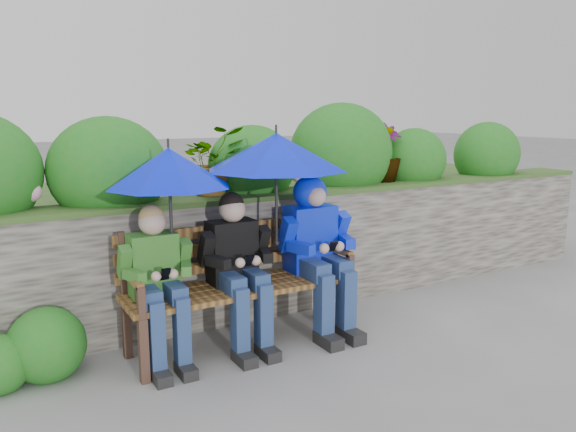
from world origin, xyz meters
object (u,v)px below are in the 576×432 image
boy_middle (238,263)px  boy_right (317,241)px  park_bench (238,276)px  boy_left (158,277)px  umbrella_left (169,168)px  umbrella_right (276,152)px

boy_middle → boy_right: 0.68m
park_bench → boy_left: 0.63m
boy_left → boy_right: 1.26m
boy_right → umbrella_left: bearing=178.1°
umbrella_left → park_bench: bearing=4.2°
park_bench → boy_middle: 0.15m
boy_left → umbrella_right: (0.94, 0.07, 0.79)m
boy_left → umbrella_right: size_ratio=1.03×
boy_right → boy_middle: bearing=-179.5°
umbrella_right → boy_right: bearing=-11.6°
park_bench → umbrella_left: (-0.50, -0.04, 0.82)m
umbrella_right → umbrella_left: bearing=-178.1°
boy_middle → umbrella_left: umbrella_left is taller
park_bench → umbrella_left: umbrella_left is taller
boy_right → umbrella_left: size_ratio=1.44×
umbrella_left → umbrella_right: size_ratio=0.80×
boy_right → umbrella_left: (-1.14, 0.04, 0.62)m
boy_left → umbrella_left: size_ratio=1.29×
boy_right → umbrella_right: umbrella_right is taller
boy_middle → umbrella_left: 0.84m
boy_left → boy_right: boy_right is taller
park_bench → umbrella_right: umbrella_right is taller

